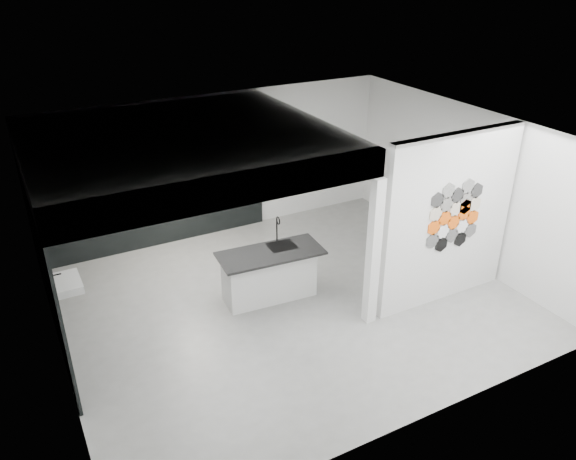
% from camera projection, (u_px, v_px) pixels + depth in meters
% --- Properties ---
extents(floor, '(7.00, 6.00, 0.01)m').
position_uv_depth(floor, '(291.00, 302.00, 9.15)').
color(floor, slate).
extents(partition_panel, '(2.45, 0.15, 2.80)m').
position_uv_depth(partition_panel, '(449.00, 220.00, 8.68)').
color(partition_panel, silver).
rests_on(partition_panel, floor).
extents(bay_clad_back, '(4.40, 0.04, 2.35)m').
position_uv_depth(bay_clad_back, '(154.00, 188.00, 10.43)').
color(bay_clad_back, black).
rests_on(bay_clad_back, floor).
extents(bay_clad_left, '(0.04, 4.00, 2.35)m').
position_uv_depth(bay_clad_left, '(43.00, 262.00, 7.96)').
color(bay_clad_left, black).
rests_on(bay_clad_left, floor).
extents(bulkhead, '(4.40, 4.00, 0.40)m').
position_uv_depth(bulkhead, '(182.00, 146.00, 8.26)').
color(bulkhead, silver).
rests_on(bulkhead, corner_column).
extents(corner_column, '(0.16, 0.16, 2.35)m').
position_uv_depth(corner_column, '(373.00, 253.00, 8.18)').
color(corner_column, silver).
rests_on(corner_column, floor).
extents(fascia_beam, '(4.40, 0.16, 0.40)m').
position_uv_depth(fascia_beam, '(233.00, 190.00, 6.74)').
color(fascia_beam, silver).
rests_on(fascia_beam, corner_column).
extents(wall_basin, '(0.40, 0.60, 0.12)m').
position_uv_depth(wall_basin, '(66.00, 284.00, 8.04)').
color(wall_basin, silver).
rests_on(wall_basin, bay_clad_left).
extents(display_shelf, '(3.00, 0.15, 0.04)m').
position_uv_depth(display_shelf, '(160.00, 183.00, 10.33)').
color(display_shelf, black).
rests_on(display_shelf, bay_clad_back).
extents(kitchen_island, '(1.71, 0.85, 1.34)m').
position_uv_depth(kitchen_island, '(269.00, 273.00, 9.07)').
color(kitchen_island, silver).
rests_on(kitchen_island, floor).
extents(stockpot, '(0.30, 0.30, 0.21)m').
position_uv_depth(stockpot, '(96.00, 188.00, 9.80)').
color(stockpot, black).
rests_on(stockpot, display_shelf).
extents(kettle, '(0.19, 0.19, 0.14)m').
position_uv_depth(kettle, '(224.00, 167.00, 10.83)').
color(kettle, black).
rests_on(kettle, display_shelf).
extents(glass_bowl, '(0.18, 0.18, 0.10)m').
position_uv_depth(glass_bowl, '(228.00, 167.00, 10.87)').
color(glass_bowl, gray).
rests_on(glass_bowl, display_shelf).
extents(glass_vase, '(0.11, 0.11, 0.14)m').
position_uv_depth(glass_vase, '(228.00, 166.00, 10.86)').
color(glass_vase, gray).
rests_on(glass_vase, display_shelf).
extents(bottle_dark, '(0.07, 0.07, 0.18)m').
position_uv_depth(bottle_dark, '(154.00, 178.00, 10.24)').
color(bottle_dark, black).
rests_on(bottle_dark, display_shelf).
extents(utensil_cup, '(0.10, 0.10, 0.10)m').
position_uv_depth(utensil_cup, '(119.00, 186.00, 9.98)').
color(utensil_cup, black).
rests_on(utensil_cup, display_shelf).
extents(hex_tile_cluster, '(1.04, 0.02, 1.16)m').
position_uv_depth(hex_tile_cluster, '(455.00, 215.00, 8.57)').
color(hex_tile_cluster, black).
rests_on(hex_tile_cluster, partition_panel).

